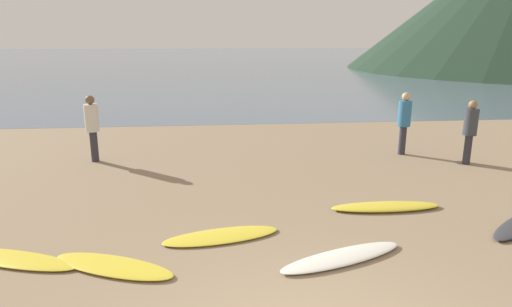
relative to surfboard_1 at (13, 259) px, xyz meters
The scene contains 10 objects.
ground_plane 8.20m from the surfboard_1, 61.53° to the left, with size 120.00×120.00×0.20m, color #8C7559.
ocean_water 60.20m from the surfboard_1, 86.28° to the left, with size 140.00×100.00×0.01m, color slate.
surfboard_1 is the anchor object (origin of this frame).
surfboard_2 1.55m from the surfboard_1, 13.40° to the right, with size 1.93×0.56×0.07m, color yellow.
surfboard_3 3.12m from the surfboard_1, ahead, with size 1.94×0.60×0.06m, color yellow.
surfboard_4 4.87m from the surfboard_1, ahead, with size 2.09×0.48×0.08m, color silver.
surfboard_5 6.42m from the surfboard_1, 13.00° to the left, with size 2.13×0.51×0.10m, color yellow.
person_0 9.88m from the surfboard_1, 33.08° to the left, with size 0.35×0.35×1.73m.
person_1 5.55m from the surfboard_1, 91.43° to the left, with size 0.35×0.35×1.75m.
person_2 10.45m from the surfboard_1, 24.09° to the left, with size 0.33×0.33×1.66m.
Camera 1 is at (-0.92, -3.50, 3.23)m, focal length 31.34 mm.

